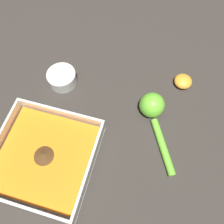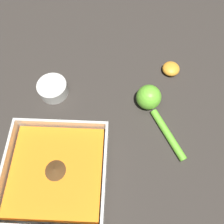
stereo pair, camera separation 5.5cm
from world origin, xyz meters
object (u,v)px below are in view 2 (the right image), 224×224
(lemon_squeezer, at_px, (151,102))
(lemon_half, at_px, (171,69))
(spice_bowl, at_px, (53,89))
(square_dish, at_px, (57,172))

(lemon_squeezer, xyz_separation_m, lemon_half, (-0.06, -0.12, -0.02))
(spice_bowl, bearing_deg, square_dish, 101.18)
(square_dish, relative_size, spice_bowl, 2.86)
(square_dish, bearing_deg, lemon_squeezer, -140.48)
(square_dish, height_order, spice_bowl, square_dish)
(square_dish, xyz_separation_m, spice_bowl, (0.04, -0.22, -0.00))
(lemon_squeezer, bearing_deg, lemon_half, -55.75)
(square_dish, bearing_deg, spice_bowl, -78.82)
(lemon_squeezer, relative_size, lemon_half, 3.89)
(spice_bowl, bearing_deg, lemon_half, -165.70)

